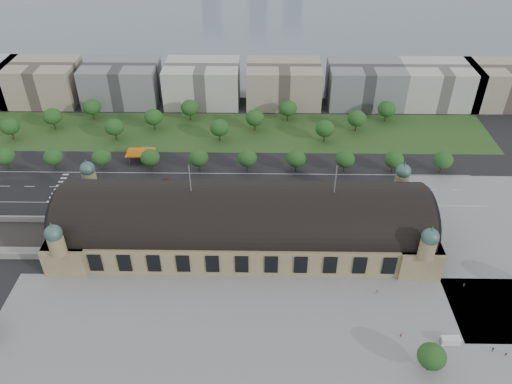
{
  "coord_description": "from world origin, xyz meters",
  "views": [
    {
      "loc": [
        7.29,
        -155.38,
        137.44
      ],
      "look_at": [
        4.8,
        15.69,
        14.0
      ],
      "focal_mm": 35.0,
      "sensor_mm": 36.0,
      "label": 1
    }
  ],
  "objects_px": {
    "pedestrian_2": "(464,285)",
    "parked_car_2": "(113,202)",
    "bus_west": "(233,197)",
    "parked_car_5": "(198,205)",
    "traffic_car_2": "(124,190)",
    "pedestrian_1": "(401,335)",
    "pedestrian_3": "(506,354)",
    "van_south": "(449,341)",
    "traffic_car_4": "(261,199)",
    "bus_mid": "(264,193)",
    "parked_car_0": "(71,207)",
    "pedestrian_4": "(493,350)",
    "parked_car_1": "(99,208)",
    "bus_east": "(323,196)",
    "pedestrian_0": "(377,292)",
    "parked_car_3": "(106,202)",
    "traffic_car_3": "(168,180)",
    "parked_car_4": "(145,203)",
    "parked_car_6": "(191,207)",
    "traffic_car_1": "(88,186)",
    "petrol_station": "(144,152)"
  },
  "relations": [
    {
      "from": "bus_west",
      "to": "traffic_car_4",
      "type": "bearing_deg",
      "value": -94.78
    },
    {
      "from": "parked_car_0",
      "to": "parked_car_1",
      "type": "relative_size",
      "value": 0.89
    },
    {
      "from": "bus_mid",
      "to": "pedestrian_4",
      "type": "distance_m",
      "value": 112.88
    },
    {
      "from": "traffic_car_2",
      "to": "traffic_car_4",
      "type": "relative_size",
      "value": 1.3
    },
    {
      "from": "parked_car_6",
      "to": "pedestrian_3",
      "type": "distance_m",
      "value": 135.0
    },
    {
      "from": "bus_east",
      "to": "pedestrian_0",
      "type": "bearing_deg",
      "value": -166.96
    },
    {
      "from": "bus_west",
      "to": "bus_east",
      "type": "xyz_separation_m",
      "value": [
        41.48,
        0.7,
        0.3
      ]
    },
    {
      "from": "traffic_car_2",
      "to": "pedestrian_4",
      "type": "bearing_deg",
      "value": 52.47
    },
    {
      "from": "petrol_station",
      "to": "traffic_car_1",
      "type": "bearing_deg",
      "value": -128.8
    },
    {
      "from": "van_south",
      "to": "pedestrian_4",
      "type": "distance_m",
      "value": 13.57
    },
    {
      "from": "parked_car_5",
      "to": "bus_east",
      "type": "height_order",
      "value": "bus_east"
    },
    {
      "from": "bus_mid",
      "to": "pedestrian_4",
      "type": "relative_size",
      "value": 7.35
    },
    {
      "from": "parked_car_0",
      "to": "parked_car_2",
      "type": "distance_m",
      "value": 18.53
    },
    {
      "from": "van_south",
      "to": "pedestrian_0",
      "type": "bearing_deg",
      "value": 132.03
    },
    {
      "from": "parked_car_0",
      "to": "pedestrian_3",
      "type": "xyz_separation_m",
      "value": [
        165.21,
        -75.45,
        -0.0
      ]
    },
    {
      "from": "parked_car_2",
      "to": "bus_mid",
      "type": "xyz_separation_m",
      "value": [
        68.88,
        7.0,
        1.1
      ]
    },
    {
      "from": "bus_west",
      "to": "parked_car_5",
      "type": "bearing_deg",
      "value": 106.41
    },
    {
      "from": "parked_car_0",
      "to": "bus_mid",
      "type": "bearing_deg",
      "value": 71.37
    },
    {
      "from": "traffic_car_1",
      "to": "traffic_car_3",
      "type": "xyz_separation_m",
      "value": [
        37.72,
        5.41,
        -0.02
      ]
    },
    {
      "from": "parked_car_4",
      "to": "pedestrian_4",
      "type": "xyz_separation_m",
      "value": [
        128.93,
        -77.85,
        0.16
      ]
    },
    {
      "from": "parked_car_0",
      "to": "pedestrian_4",
      "type": "xyz_separation_m",
      "value": [
        161.42,
        -73.87,
        0.11
      ]
    },
    {
      "from": "parked_car_3",
      "to": "bus_west",
      "type": "relative_size",
      "value": 0.4
    },
    {
      "from": "traffic_car_2",
      "to": "pedestrian_1",
      "type": "xyz_separation_m",
      "value": [
        111.95,
        -82.51,
        0.2
      ]
    },
    {
      "from": "parked_car_4",
      "to": "van_south",
      "type": "height_order",
      "value": "van_south"
    },
    {
      "from": "bus_west",
      "to": "pedestrian_2",
      "type": "relative_size",
      "value": 6.01
    },
    {
      "from": "traffic_car_4",
      "to": "parked_car_5",
      "type": "bearing_deg",
      "value": -83.86
    },
    {
      "from": "bus_west",
      "to": "parked_car_6",
      "type": "bearing_deg",
      "value": 107.71
    },
    {
      "from": "traffic_car_3",
      "to": "parked_car_4",
      "type": "distance_m",
      "value": 20.03
    },
    {
      "from": "traffic_car_3",
      "to": "parked_car_4",
      "type": "relative_size",
      "value": 1.09
    },
    {
      "from": "pedestrian_2",
      "to": "parked_car_2",
      "type": "bearing_deg",
      "value": 65.18
    },
    {
      "from": "traffic_car_3",
      "to": "parked_car_5",
      "type": "distance_m",
      "value": 25.81
    },
    {
      "from": "bus_west",
      "to": "van_south",
      "type": "bearing_deg",
      "value": -138.63
    },
    {
      "from": "parked_car_1",
      "to": "traffic_car_3",
      "type": "bearing_deg",
      "value": 93.05
    },
    {
      "from": "parked_car_1",
      "to": "bus_east",
      "type": "xyz_separation_m",
      "value": [
        101.47,
        8.6,
        1.13
      ]
    },
    {
      "from": "traffic_car_1",
      "to": "pedestrian_1",
      "type": "xyz_separation_m",
      "value": [
        130.18,
        -85.43,
        0.16
      ]
    },
    {
      "from": "parked_car_5",
      "to": "bus_mid",
      "type": "height_order",
      "value": "bus_mid"
    },
    {
      "from": "parked_car_5",
      "to": "pedestrian_2",
      "type": "bearing_deg",
      "value": 45.14
    },
    {
      "from": "pedestrian_4",
      "to": "traffic_car_4",
      "type": "bearing_deg",
      "value": -93.64
    },
    {
      "from": "parked_car_2",
      "to": "bus_east",
      "type": "height_order",
      "value": "bus_east"
    },
    {
      "from": "pedestrian_3",
      "to": "bus_west",
      "type": "bearing_deg",
      "value": -29.96
    },
    {
      "from": "bus_east",
      "to": "bus_west",
      "type": "bearing_deg",
      "value": 90.09
    },
    {
      "from": "parked_car_1",
      "to": "pedestrian_0",
      "type": "bearing_deg",
      "value": 31.29
    },
    {
      "from": "van_south",
      "to": "pedestrian_1",
      "type": "bearing_deg",
      "value": 170.85
    },
    {
      "from": "parked_car_5",
      "to": "van_south",
      "type": "height_order",
      "value": "van_south"
    },
    {
      "from": "parked_car_5",
      "to": "pedestrian_3",
      "type": "relative_size",
      "value": 3.05
    },
    {
      "from": "traffic_car_4",
      "to": "parked_car_2",
      "type": "height_order",
      "value": "parked_car_2"
    },
    {
      "from": "pedestrian_2",
      "to": "pedestrian_3",
      "type": "distance_m",
      "value": 30.66
    },
    {
      "from": "parked_car_1",
      "to": "pedestrian_4",
      "type": "xyz_separation_m",
      "value": [
        148.91,
        -73.85,
        0.15
      ]
    },
    {
      "from": "traffic_car_3",
      "to": "parked_car_1",
      "type": "distance_m",
      "value": 35.78
    },
    {
      "from": "parked_car_3",
      "to": "van_south",
      "type": "height_order",
      "value": "van_south"
    }
  ]
}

